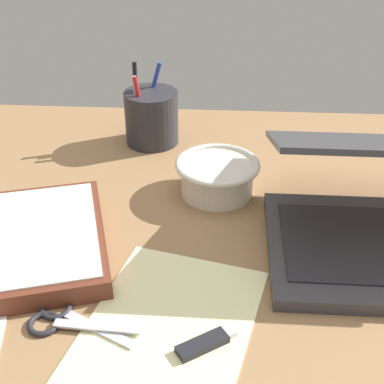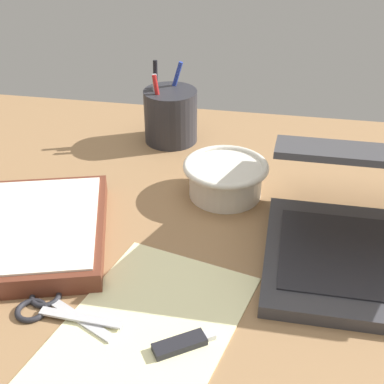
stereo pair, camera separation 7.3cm
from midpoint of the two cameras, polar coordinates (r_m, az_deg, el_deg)
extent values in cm
cube|color=#936D47|center=(73.13, 1.19, -7.82)|extent=(140.00, 100.00, 2.00)
cylinder|color=silver|center=(84.80, 0.24, 1.34)|extent=(11.44, 11.44, 5.14)
torus|color=silver|center=(83.52, 0.25, 2.86)|extent=(13.45, 13.45, 1.08)
cylinder|color=#28282D|center=(100.64, -6.42, 7.85)|extent=(9.90, 9.90, 9.93)
cylinder|color=black|center=(99.76, -8.11, 9.50)|extent=(0.88, 2.33, 14.29)
cylinder|color=#233899|center=(102.03, -6.53, 9.95)|extent=(4.64, 1.45, 13.37)
cylinder|color=#B21E1E|center=(97.91, -7.56, 8.51)|extent=(2.87, 2.09, 12.43)
cylinder|color=#B7B7BC|center=(99.49, -8.06, 8.74)|extent=(1.16, 1.83, 12.10)
cube|color=silver|center=(76.26, -19.39, -4.23)|extent=(22.78, 26.19, 0.30)
cube|color=#B7B7BC|center=(64.19, -13.41, -13.94)|extent=(10.16, 1.75, 0.30)
cube|color=#B7B7BC|center=(64.41, -13.38, -14.13)|extent=(9.55, 5.68, 0.30)
torus|color=#232328|center=(66.59, -18.67, -13.31)|extent=(3.90, 3.90, 0.70)
torus|color=#232328|center=(68.01, -17.40, -11.88)|extent=(3.90, 3.90, 0.70)
cube|color=#F4EFB2|center=(62.40, -6.64, -15.44)|extent=(25.08, 32.87, 0.16)
cube|color=black|center=(60.91, -2.45, -16.14)|extent=(6.10, 5.00, 1.00)
cube|color=silver|center=(62.08, 0.58, -14.91)|extent=(1.66, 1.66, 0.60)
camera|label=1|loc=(0.04, -92.86, -1.79)|focal=50.00mm
camera|label=2|loc=(0.04, 87.14, 1.79)|focal=50.00mm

